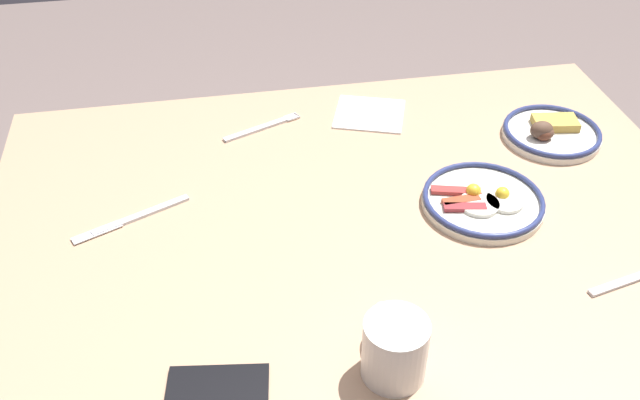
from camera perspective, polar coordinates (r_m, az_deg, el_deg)
dining_table at (r=1.35m, az=2.85°, el=-4.57°), size 1.35×1.00×0.74m
plate_near_main at (r=1.58m, az=18.12°, el=5.23°), size 0.21×0.21×0.05m
plate_center_pancakes at (r=1.36m, az=12.93°, el=0.05°), size 0.23×0.23×0.04m
coffee_mug at (r=1.02m, az=6.00°, el=-11.71°), size 0.09×0.13×0.10m
cell_phone at (r=1.04m, az=-8.23°, el=-14.68°), size 0.15×0.09×0.01m
paper_napkin at (r=1.59m, az=4.01°, el=6.93°), size 0.19×0.18×0.00m
fork_near at (r=1.55m, az=-4.67°, el=5.86°), size 0.18×0.09×0.01m
butter_knife at (r=1.34m, az=-14.91°, el=-1.46°), size 0.21×0.11×0.01m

